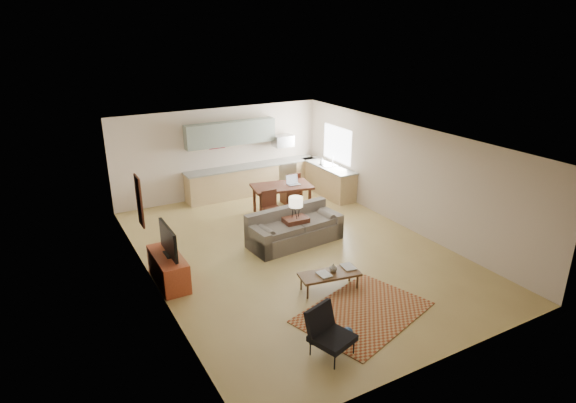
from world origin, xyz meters
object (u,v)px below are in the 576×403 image
dining_table (282,199)px  sofa (295,227)px  armchair (333,334)px  console_table (296,231)px  tv_credenza (168,269)px  coffee_table (329,281)px

dining_table → sofa: bearing=-98.9°
armchair → console_table: bearing=50.6°
armchair → tv_credenza: armchair is taller
dining_table → coffee_table: bearing=-95.1°
coffee_table → console_table: bearing=87.4°
coffee_table → tv_credenza: size_ratio=0.90×
sofa → tv_credenza: sofa is taller
sofa → tv_credenza: 3.24m
coffee_table → console_table: size_ratio=1.82×
sofa → armchair: sofa is taller
sofa → coffee_table: 2.29m
coffee_table → sofa: bearing=87.5°
sofa → console_table: sofa is taller
sofa → tv_credenza: size_ratio=1.76×
tv_credenza → dining_table: (3.87, 2.26, 0.10)m
console_table → armchair: bearing=-109.9°
dining_table → tv_credenza: bearing=-139.3°
armchair → tv_credenza: (-1.63, 3.56, -0.08)m
console_table → dining_table: 2.02m
coffee_table → dining_table: size_ratio=0.76×
sofa → dining_table: size_ratio=1.48×
sofa → console_table: size_ratio=3.54×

